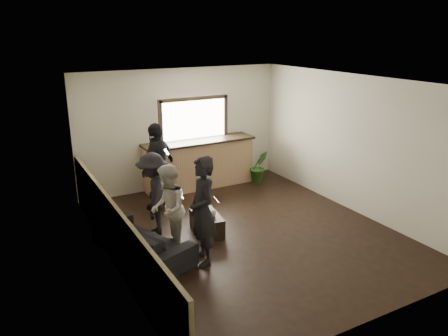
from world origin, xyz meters
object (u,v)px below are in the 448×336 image
person_a (203,211)px  person_b (168,209)px  potted_plant (259,167)px  cup_b (213,214)px  coffee_table (207,223)px  person_d (158,167)px  sofa (143,239)px  cup_a (199,211)px  person_c (153,194)px  bar_counter (199,161)px

person_a → person_b: bearing=-145.8°
potted_plant → cup_b: bearing=-138.8°
coffee_table → cup_b: (0.08, -0.13, 0.23)m
person_d → person_a: bearing=48.3°
potted_plant → person_b: (-3.24, -2.19, 0.35)m
sofa → cup_b: (1.40, 0.12, 0.12)m
sofa → cup_a: (1.22, 0.38, 0.12)m
coffee_table → person_c: bearing=153.8°
cup_a → person_c: person_c is taller
potted_plant → person_a: 4.08m
cup_a → person_a: size_ratio=0.06×
cup_b → person_d: bearing=104.9°
sofa → cup_a: bearing=-92.6°
coffee_table → person_b: bearing=-160.9°
cup_b → person_a: bearing=-126.9°
sofa → person_c: 0.95m
cup_a → person_c: (-0.77, 0.29, 0.37)m
cup_a → sofa: bearing=-162.8°
coffee_table → person_c: (-0.87, 0.43, 0.60)m
cup_a → person_b: person_b is taller
bar_counter → cup_a: 2.45m
person_a → coffee_table: bearing=156.7°
person_a → person_d: 2.46m
cup_b → potted_plant: (2.30, 2.01, 0.00)m
cup_a → person_b: 0.96m
bar_counter → coffee_table: size_ratio=3.37×
coffee_table → cup_a: 0.28m
potted_plant → person_d: 2.81m
potted_plant → person_c: 3.57m
coffee_table → person_b: person_b is taller
person_a → person_c: size_ratio=1.15×
person_b → person_c: person_c is taller
coffee_table → potted_plant: bearing=38.4°
bar_counter → potted_plant: (1.41, -0.45, -0.23)m
bar_counter → person_b: bearing=-124.8°
cup_a → person_b: (-0.77, -0.44, 0.36)m
coffee_table → person_a: person_a is taller
cup_a → person_c: 0.91m
sofa → person_a: 1.21m
cup_a → potted_plant: size_ratio=0.14×
cup_b → potted_plant: bearing=41.2°
coffee_table → person_d: person_d is taller
sofa → potted_plant: size_ratio=2.36×
cup_b → person_b: 1.02m
coffee_table → person_a: 1.29m
bar_counter → potted_plant: size_ratio=3.31×
cup_a → person_d: 1.50m
bar_counter → person_d: 1.57m
cup_a → person_a: bearing=-112.3°
sofa → coffee_table: size_ratio=2.40×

